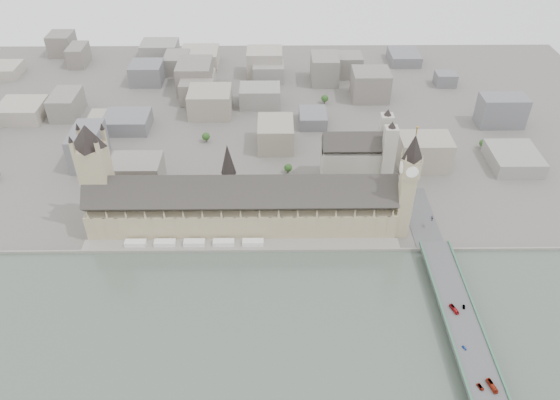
{
  "coord_description": "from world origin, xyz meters",
  "views": [
    {
      "loc": [
        29.68,
        -356.15,
        312.27
      ],
      "look_at": [
        33.26,
        15.6,
        31.95
      ],
      "focal_mm": 35.0,
      "sensor_mm": 36.0,
      "label": 1
    }
  ],
  "objects_px": {
    "car_blue": "(464,348)",
    "palace_of_westminster": "(242,206)",
    "red_bus_north": "(454,309)",
    "westminster_bridge": "(456,312)",
    "car_grey": "(480,387)",
    "car_approach": "(432,218)",
    "westminster_abbey": "(358,156)",
    "car_silver": "(464,307)",
    "elizabeth_tower": "(408,179)",
    "victoria_tower": "(96,172)",
    "red_bus_south": "(492,386)"
  },
  "relations": [
    {
      "from": "car_blue",
      "to": "car_grey",
      "type": "xyz_separation_m",
      "value": [
        1.63,
        -30.28,
        0.11
      ]
    },
    {
      "from": "car_approach",
      "to": "victoria_tower",
      "type": "bearing_deg",
      "value": -169.12
    },
    {
      "from": "red_bus_north",
      "to": "elizabeth_tower",
      "type": "bearing_deg",
      "value": 82.89
    },
    {
      "from": "victoria_tower",
      "to": "car_silver",
      "type": "relative_size",
      "value": 24.84
    },
    {
      "from": "red_bus_north",
      "to": "car_approach",
      "type": "relative_size",
      "value": 1.82
    },
    {
      "from": "palace_of_westminster",
      "to": "car_blue",
      "type": "height_order",
      "value": "palace_of_westminster"
    },
    {
      "from": "elizabeth_tower",
      "to": "car_approach",
      "type": "xyz_separation_m",
      "value": [
        29.02,
        7.21,
        -47.07
      ]
    },
    {
      "from": "car_blue",
      "to": "palace_of_westminster",
      "type": "bearing_deg",
      "value": 114.65
    },
    {
      "from": "red_bus_north",
      "to": "red_bus_south",
      "type": "xyz_separation_m",
      "value": [
        7.02,
        -63.7,
        0.14
      ]
    },
    {
      "from": "palace_of_westminster",
      "to": "elizabeth_tower",
      "type": "height_order",
      "value": "elizabeth_tower"
    },
    {
      "from": "westminster_bridge",
      "to": "car_blue",
      "type": "distance_m",
      "value": 36.98
    },
    {
      "from": "elizabeth_tower",
      "to": "car_silver",
      "type": "distance_m",
      "value": 110.03
    },
    {
      "from": "victoria_tower",
      "to": "car_grey",
      "type": "distance_m",
      "value": 335.9
    },
    {
      "from": "westminster_bridge",
      "to": "westminster_abbey",
      "type": "xyz_separation_m",
      "value": [
        -51.08,
        182.5,
        19.96
      ]
    },
    {
      "from": "car_approach",
      "to": "red_bus_south",
      "type": "bearing_deg",
      "value": -77.52
    },
    {
      "from": "red_bus_south",
      "to": "elizabeth_tower",
      "type": "bearing_deg",
      "value": 85.47
    },
    {
      "from": "palace_of_westminster",
      "to": "red_bus_north",
      "type": "height_order",
      "value": "palace_of_westminster"
    },
    {
      "from": "palace_of_westminster",
      "to": "car_silver",
      "type": "xyz_separation_m",
      "value": [
        166.39,
        -106.96,
        -11.79
      ]
    },
    {
      "from": "palace_of_westminster",
      "to": "victoria_tower",
      "type": "bearing_deg",
      "value": 177.04
    },
    {
      "from": "elizabeth_tower",
      "to": "car_blue",
      "type": "height_order",
      "value": "elizabeth_tower"
    },
    {
      "from": "car_approach",
      "to": "car_blue",
      "type": "bearing_deg",
      "value": -81.29
    },
    {
      "from": "elizabeth_tower",
      "to": "car_blue",
      "type": "distance_m",
      "value": 141.05
    },
    {
      "from": "palace_of_westminster",
      "to": "elizabeth_tower",
      "type": "xyz_separation_m",
      "value": [
        138.0,
        -11.7,
        35.38
      ]
    },
    {
      "from": "car_approach",
      "to": "westminster_abbey",
      "type": "bearing_deg",
      "value": 138.13
    },
    {
      "from": "car_grey",
      "to": "westminster_bridge",
      "type": "bearing_deg",
      "value": 67.76
    },
    {
      "from": "palace_of_westminster",
      "to": "westminster_bridge",
      "type": "relative_size",
      "value": 0.82
    },
    {
      "from": "palace_of_westminster",
      "to": "westminster_abbey",
      "type": "xyz_separation_m",
      "value": [
        110.92,
        75.3,
        2.38
      ]
    },
    {
      "from": "elizabeth_tower",
      "to": "victoria_tower",
      "type": "height_order",
      "value": "elizabeth_tower"
    },
    {
      "from": "red_bus_north",
      "to": "car_blue",
      "type": "relative_size",
      "value": 2.54
    },
    {
      "from": "victoria_tower",
      "to": "westminster_bridge",
      "type": "relative_size",
      "value": 0.31
    },
    {
      "from": "westminster_abbey",
      "to": "red_bus_south",
      "type": "relative_size",
      "value": 6.4
    },
    {
      "from": "westminster_abbey",
      "to": "car_approach",
      "type": "height_order",
      "value": "westminster_abbey"
    },
    {
      "from": "westminster_abbey",
      "to": "car_blue",
      "type": "height_order",
      "value": "westminster_abbey"
    },
    {
      "from": "car_blue",
      "to": "car_grey",
      "type": "distance_m",
      "value": 30.33
    },
    {
      "from": "red_bus_south",
      "to": "car_grey",
      "type": "relative_size",
      "value": 1.97
    },
    {
      "from": "westminster_abbey",
      "to": "car_silver",
      "type": "distance_m",
      "value": 191.04
    },
    {
      "from": "victoria_tower",
      "to": "car_blue",
      "type": "bearing_deg",
      "value": -28.24
    },
    {
      "from": "elizabeth_tower",
      "to": "red_bus_north",
      "type": "height_order",
      "value": "elizabeth_tower"
    },
    {
      "from": "red_bus_north",
      "to": "car_grey",
      "type": "distance_m",
      "value": 63.99
    },
    {
      "from": "red_bus_north",
      "to": "palace_of_westminster",
      "type": "bearing_deg",
      "value": 126.43
    },
    {
      "from": "victoria_tower",
      "to": "car_silver",
      "type": "xyz_separation_m",
      "value": [
        288.39,
        -113.26,
        -44.29
      ]
    },
    {
      "from": "westminster_abbey",
      "to": "car_silver",
      "type": "height_order",
      "value": "westminster_abbey"
    },
    {
      "from": "red_bus_north",
      "to": "red_bus_south",
      "type": "bearing_deg",
      "value": -102.6
    },
    {
      "from": "victoria_tower",
      "to": "car_blue",
      "type": "distance_m",
      "value": 319.29
    },
    {
      "from": "westminster_bridge",
      "to": "car_grey",
      "type": "height_order",
      "value": "car_grey"
    },
    {
      "from": "red_bus_north",
      "to": "car_blue",
      "type": "height_order",
      "value": "red_bus_north"
    },
    {
      "from": "red_bus_north",
      "to": "car_approach",
      "type": "height_order",
      "value": "red_bus_north"
    },
    {
      "from": "elizabeth_tower",
      "to": "car_grey",
      "type": "relative_size",
      "value": 19.91
    },
    {
      "from": "red_bus_north",
      "to": "red_bus_south",
      "type": "distance_m",
      "value": 64.08
    },
    {
      "from": "victoria_tower",
      "to": "car_approach",
      "type": "height_order",
      "value": "victoria_tower"
    }
  ]
}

